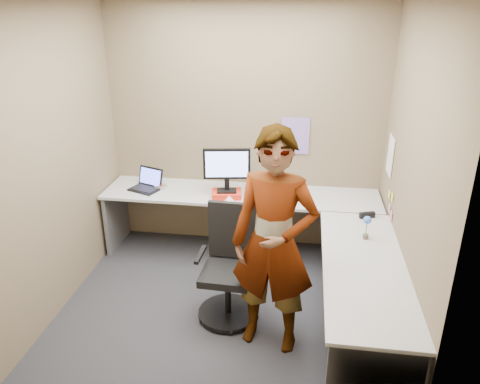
% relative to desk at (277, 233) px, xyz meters
% --- Properties ---
extents(ground, '(3.00, 3.00, 0.00)m').
position_rel_desk_xyz_m(ground, '(-0.44, -0.39, -0.59)').
color(ground, black).
rests_on(ground, ground).
extents(wall_back, '(3.00, 0.00, 3.00)m').
position_rel_desk_xyz_m(wall_back, '(-0.44, 0.91, 0.76)').
color(wall_back, brown).
rests_on(wall_back, ground).
extents(wall_right, '(0.00, 2.70, 2.70)m').
position_rel_desk_xyz_m(wall_right, '(1.06, -0.39, 0.76)').
color(wall_right, brown).
rests_on(wall_right, ground).
extents(wall_left, '(0.00, 2.70, 2.70)m').
position_rel_desk_xyz_m(wall_left, '(-1.94, -0.39, 0.76)').
color(wall_left, brown).
rests_on(wall_left, ground).
extents(desk, '(2.98, 2.58, 0.73)m').
position_rel_desk_xyz_m(desk, '(0.00, 0.00, 0.00)').
color(desk, '#A7A7A7').
rests_on(desk, ground).
extents(paper_ream, '(0.34, 0.27, 0.06)m').
position_rel_desk_xyz_m(paper_ream, '(-0.57, 0.48, 0.17)').
color(paper_ream, red).
rests_on(paper_ream, desk).
extents(monitor, '(0.49, 0.17, 0.46)m').
position_rel_desk_xyz_m(monitor, '(-0.57, 0.49, 0.47)').
color(monitor, black).
rests_on(monitor, paper_ream).
extents(laptop, '(0.39, 0.36, 0.22)m').
position_rel_desk_xyz_m(laptop, '(-1.47, 0.57, 0.20)').
color(laptop, black).
rests_on(laptop, desk).
extents(trackball_mouse, '(0.12, 0.08, 0.07)m').
position_rel_desk_xyz_m(trackball_mouse, '(-1.32, 0.58, 0.17)').
color(trackball_mouse, '#B7B7BC').
rests_on(trackball_mouse, desk).
extents(origami, '(0.10, 0.10, 0.06)m').
position_rel_desk_xyz_m(origami, '(-0.52, 0.36, 0.17)').
color(origami, white).
rests_on(origami, desk).
extents(stapler, '(0.15, 0.09, 0.05)m').
position_rel_desk_xyz_m(stapler, '(0.85, 0.16, 0.17)').
color(stapler, black).
rests_on(stapler, desk).
extents(flower, '(0.07, 0.07, 0.22)m').
position_rel_desk_xyz_m(flower, '(0.79, -0.27, 0.28)').
color(flower, brown).
rests_on(flower, desk).
extents(calendar_purple, '(0.30, 0.01, 0.40)m').
position_rel_desk_xyz_m(calendar_purple, '(0.11, 0.90, 0.71)').
color(calendar_purple, '#846BB7').
rests_on(calendar_purple, wall_back).
extents(calendar_white, '(0.01, 0.28, 0.38)m').
position_rel_desk_xyz_m(calendar_white, '(1.05, 0.51, 0.66)').
color(calendar_white, white).
rests_on(calendar_white, wall_right).
extents(sticky_note_a, '(0.01, 0.07, 0.07)m').
position_rel_desk_xyz_m(sticky_note_a, '(1.05, 0.16, 0.36)').
color(sticky_note_a, '#F2E059').
rests_on(sticky_note_a, wall_right).
extents(sticky_note_b, '(0.01, 0.07, 0.07)m').
position_rel_desk_xyz_m(sticky_note_b, '(1.05, 0.21, 0.23)').
color(sticky_note_b, pink).
rests_on(sticky_note_b, wall_right).
extents(sticky_note_c, '(0.01, 0.07, 0.07)m').
position_rel_desk_xyz_m(sticky_note_c, '(1.05, 0.09, 0.21)').
color(sticky_note_c, pink).
rests_on(sticky_note_c, wall_right).
extents(sticky_note_d, '(0.01, 0.07, 0.07)m').
position_rel_desk_xyz_m(sticky_note_d, '(1.05, 0.31, 0.33)').
color(sticky_note_d, '#F2E059').
rests_on(sticky_note_d, wall_right).
extents(office_chair, '(0.54, 0.54, 1.02)m').
position_rel_desk_xyz_m(office_chair, '(-0.38, -0.50, -0.17)').
color(office_chair, black).
rests_on(office_chair, ground).
extents(person, '(0.74, 0.55, 1.84)m').
position_rel_desk_xyz_m(person, '(0.03, -0.82, 0.33)').
color(person, '#999399').
rests_on(person, ground).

